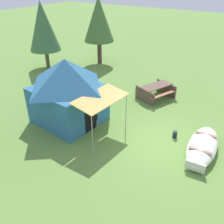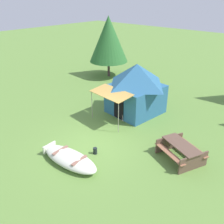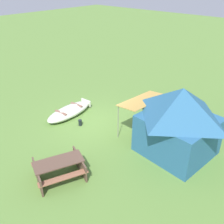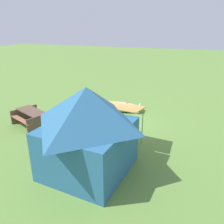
{
  "view_description": "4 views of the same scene",
  "coord_description": "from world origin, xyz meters",
  "px_view_note": "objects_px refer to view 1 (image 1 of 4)",
  "views": [
    {
      "loc": [
        -7.9,
        -2.86,
        6.17
      ],
      "look_at": [
        -0.63,
        1.79,
        1.19
      ],
      "focal_mm": 39.18,
      "sensor_mm": 36.0,
      "label": 1
    },
    {
      "loc": [
        7.54,
        -6.89,
        6.67
      ],
      "look_at": [
        -0.21,
        1.62,
        1.04
      ],
      "focal_mm": 39.64,
      "sensor_mm": 36.0,
      "label": 2
    },
    {
      "loc": [
        7.89,
        8.11,
        6.88
      ],
      "look_at": [
        -0.02,
        1.01,
        1.04
      ],
      "focal_mm": 40.72,
      "sensor_mm": 36.0,
      "label": 3
    },
    {
      "loc": [
        -3.71,
        10.23,
        4.8
      ],
      "look_at": [
        -0.51,
        1.58,
        1.21
      ],
      "focal_mm": 36.24,
      "sensor_mm": 36.0,
      "label": 4
    }
  ],
  "objects_px": {
    "beached_rowboat": "(202,146)",
    "canvas_cabin_tent": "(67,90)",
    "cooler_box": "(90,124)",
    "fuel_can": "(175,134)",
    "picnic_table": "(156,90)",
    "pine_tree_far_center": "(43,26)",
    "pine_tree_back_right": "(99,20)"
  },
  "relations": [
    {
      "from": "canvas_cabin_tent",
      "to": "cooler_box",
      "type": "xyz_separation_m",
      "value": [
        0.02,
        -1.16,
        -1.38
      ]
    },
    {
      "from": "picnic_table",
      "to": "pine_tree_far_center",
      "type": "bearing_deg",
      "value": 87.54
    },
    {
      "from": "canvas_cabin_tent",
      "to": "picnic_table",
      "type": "xyz_separation_m",
      "value": [
        4.37,
        -2.45,
        -1.08
      ]
    },
    {
      "from": "canvas_cabin_tent",
      "to": "picnic_table",
      "type": "distance_m",
      "value": 5.12
    },
    {
      "from": "beached_rowboat",
      "to": "canvas_cabin_tent",
      "type": "distance_m",
      "value": 6.14
    },
    {
      "from": "beached_rowboat",
      "to": "pine_tree_far_center",
      "type": "bearing_deg",
      "value": 72.99
    },
    {
      "from": "beached_rowboat",
      "to": "pine_tree_far_center",
      "type": "distance_m",
      "value": 13.0
    },
    {
      "from": "pine_tree_back_right",
      "to": "pine_tree_far_center",
      "type": "relative_size",
      "value": 1.04
    },
    {
      "from": "picnic_table",
      "to": "pine_tree_back_right",
      "type": "bearing_deg",
      "value": 61.99
    },
    {
      "from": "picnic_table",
      "to": "pine_tree_far_center",
      "type": "xyz_separation_m",
      "value": [
        0.37,
        8.7,
        2.44
      ]
    },
    {
      "from": "cooler_box",
      "to": "pine_tree_back_right",
      "type": "distance_m",
      "value": 9.44
    },
    {
      "from": "cooler_box",
      "to": "pine_tree_far_center",
      "type": "xyz_separation_m",
      "value": [
        4.72,
        7.41,
        2.75
      ]
    },
    {
      "from": "fuel_can",
      "to": "pine_tree_back_right",
      "type": "xyz_separation_m",
      "value": [
        6.27,
        8.31,
        3.04
      ]
    },
    {
      "from": "pine_tree_back_right",
      "to": "pine_tree_far_center",
      "type": "xyz_separation_m",
      "value": [
        -2.85,
        2.64,
        -0.27
      ]
    },
    {
      "from": "picnic_table",
      "to": "cooler_box",
      "type": "bearing_deg",
      "value": 163.48
    },
    {
      "from": "beached_rowboat",
      "to": "cooler_box",
      "type": "distance_m",
      "value": 4.86
    },
    {
      "from": "canvas_cabin_tent",
      "to": "picnic_table",
      "type": "relative_size",
      "value": 1.91
    },
    {
      "from": "fuel_can",
      "to": "beached_rowboat",
      "type": "bearing_deg",
      "value": -104.09
    },
    {
      "from": "canvas_cabin_tent",
      "to": "pine_tree_back_right",
      "type": "xyz_separation_m",
      "value": [
        7.59,
        3.61,
        1.64
      ]
    },
    {
      "from": "beached_rowboat",
      "to": "pine_tree_far_center",
      "type": "relative_size",
      "value": 0.66
    },
    {
      "from": "canvas_cabin_tent",
      "to": "cooler_box",
      "type": "height_order",
      "value": "canvas_cabin_tent"
    },
    {
      "from": "beached_rowboat",
      "to": "fuel_can",
      "type": "bearing_deg",
      "value": 75.91
    },
    {
      "from": "canvas_cabin_tent",
      "to": "pine_tree_back_right",
      "type": "bearing_deg",
      "value": 25.46
    },
    {
      "from": "fuel_can",
      "to": "canvas_cabin_tent",
      "type": "bearing_deg",
      "value": 105.76
    },
    {
      "from": "cooler_box",
      "to": "fuel_can",
      "type": "bearing_deg",
      "value": -69.78
    },
    {
      "from": "picnic_table",
      "to": "pine_tree_back_right",
      "type": "xyz_separation_m",
      "value": [
        3.22,
        6.06,
        2.71
      ]
    },
    {
      "from": "canvas_cabin_tent",
      "to": "pine_tree_far_center",
      "type": "height_order",
      "value": "pine_tree_far_center"
    },
    {
      "from": "fuel_can",
      "to": "pine_tree_back_right",
      "type": "bearing_deg",
      "value": 52.98
    },
    {
      "from": "canvas_cabin_tent",
      "to": "fuel_can",
      "type": "bearing_deg",
      "value": -74.24
    },
    {
      "from": "canvas_cabin_tent",
      "to": "cooler_box",
      "type": "distance_m",
      "value": 1.8
    },
    {
      "from": "canvas_cabin_tent",
      "to": "cooler_box",
      "type": "relative_size",
      "value": 7.19
    },
    {
      "from": "canvas_cabin_tent",
      "to": "fuel_can",
      "type": "relative_size",
      "value": 13.99
    }
  ]
}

